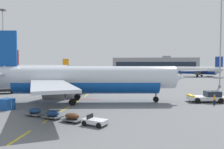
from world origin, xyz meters
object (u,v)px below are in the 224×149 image
at_px(airliner_foreground, 83,79).
at_px(airliner_mid_left, 198,70).
at_px(pushback_tug, 207,97).
at_px(catering_truck, 4,86).
at_px(apron_light_mast_far, 221,26).
at_px(apron_light_mast_near, 3,37).
at_px(airliner_far_center, 37,71).
at_px(uld_cargo_container, 7,104).
at_px(ground_crew_worker, 214,99).
at_px(baggage_train, 62,116).
at_px(airliner_far_right, 48,70).

bearing_deg(airliner_foreground, airliner_mid_left, 63.76).
bearing_deg(pushback_tug, airliner_foreground, -173.01).
relative_size(catering_truck, apron_light_mast_far, 0.26).
height_order(apron_light_mast_near, apron_light_mast_far, apron_light_mast_far).
xyz_separation_m(airliner_foreground, airliner_far_center, (-28.45, 43.24, 0.06)).
distance_m(airliner_foreground, uld_cargo_container, 12.30).
xyz_separation_m(airliner_mid_left, airliner_far_center, (-70.49, -42.03, 0.64)).
bearing_deg(catering_truck, airliner_foreground, -24.87).
bearing_deg(airliner_foreground, ground_crew_worker, -0.06).
bearing_deg(baggage_train, airliner_far_right, 113.41).
bearing_deg(baggage_train, airliner_foreground, 91.88).
distance_m(ground_crew_worker, apron_light_mast_near, 77.77).
relative_size(airliner_mid_left, uld_cargo_container, 12.89).
bearing_deg(apron_light_mast_far, airliner_foreground, -139.38).
bearing_deg(apron_light_mast_near, airliner_mid_left, 27.07).
xyz_separation_m(pushback_tug, uld_cargo_container, (-30.72, -9.81, -0.10)).
bearing_deg(airliner_far_center, airliner_far_right, 107.99).
distance_m(airliner_far_right, catering_truck, 81.98).
bearing_deg(pushback_tug, baggage_train, -144.85).
distance_m(pushback_tug, airliner_mid_left, 85.27).
bearing_deg(ground_crew_worker, apron_light_mast_near, 145.99).
relative_size(airliner_foreground, airliner_far_right, 1.24).
bearing_deg(ground_crew_worker, airliner_far_right, 126.17).
relative_size(airliner_far_right, baggage_train, 2.49).
bearing_deg(airliner_foreground, baggage_train, -88.12).
bearing_deg(apron_light_mast_far, baggage_train, -128.78).
bearing_deg(catering_truck, airliner_mid_left, 50.33).
xyz_separation_m(airliner_foreground, apron_light_mast_far, (32.50, 27.87, 13.23)).
xyz_separation_m(pushback_tug, airliner_mid_left, (20.77, 82.67, 2.47)).
height_order(airliner_far_right, ground_crew_worker, airliner_far_right).
distance_m(catering_truck, apron_light_mast_far, 58.37).
bearing_deg(baggage_train, ground_crew_worker, 29.71).
height_order(pushback_tug, airliner_mid_left, airliner_mid_left).
bearing_deg(airliner_foreground, pushback_tug, 6.99).
bearing_deg(catering_truck, airliner_far_center, 102.94).
xyz_separation_m(airliner_far_center, uld_cargo_container, (18.99, -50.44, -3.21)).
distance_m(airliner_far_center, baggage_train, 62.49).
height_order(pushback_tug, ground_crew_worker, pushback_tug).
distance_m(baggage_train, apron_light_mast_near, 70.80).
height_order(airliner_far_center, baggage_train, airliner_far_center).
height_order(airliner_mid_left, apron_light_mast_far, apron_light_mast_far).
relative_size(airliner_far_center, ground_crew_worker, 20.31).
distance_m(ground_crew_worker, uld_cargo_container, 31.82).
bearing_deg(baggage_train, catering_truck, 134.24).
bearing_deg(airliner_mid_left, apron_light_mast_near, -152.93).
bearing_deg(ground_crew_worker, baggage_train, -150.29).
xyz_separation_m(airliner_far_center, airliner_far_right, (-14.68, 45.21, -0.83)).
bearing_deg(airliner_mid_left, airliner_foreground, -116.24).
relative_size(uld_cargo_container, apron_light_mast_far, 0.07).
xyz_separation_m(airliner_foreground, apron_light_mast_near, (-41.57, 42.55, 12.90)).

